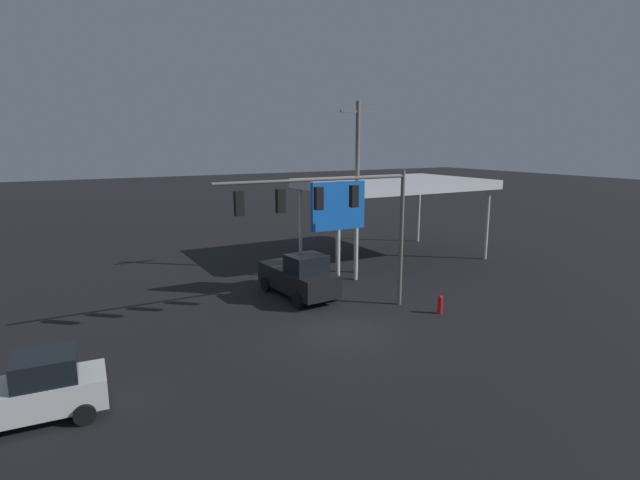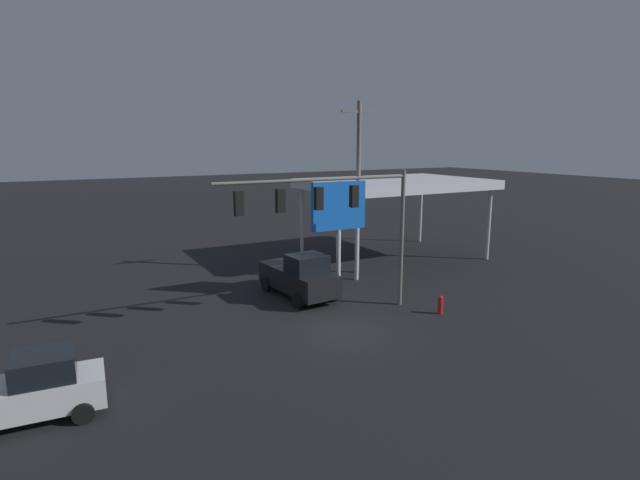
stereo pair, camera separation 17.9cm
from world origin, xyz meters
TOP-DOWN VIEW (x-y plane):
  - ground_plane at (0.00, 0.00)m, footprint 200.00×200.00m
  - traffic_signal_assembly at (-0.56, -1.80)m, footprint 9.48×0.43m
  - utility_pole at (-5.95, -8.04)m, footprint 2.40×0.26m
  - gas_station_canopy at (-10.38, -10.24)m, footprint 11.92×8.37m
  - price_sign at (-2.57, -4.68)m, footprint 3.10×0.27m
  - hatchback_crossing at (11.35, 1.45)m, footprint 3.90×2.16m
  - pickup_parked at (-0.60, -5.31)m, footprint 2.58×5.34m
  - fire_hydrant at (-5.27, 0.24)m, footprint 0.24×0.24m

SIDE VIEW (x-z plane):
  - ground_plane at x=0.00m, z-range 0.00..0.00m
  - fire_hydrant at x=-5.27m, z-range 0.00..0.88m
  - hatchback_crossing at x=11.35m, z-range -0.04..1.93m
  - pickup_parked at x=-0.60m, z-range -0.09..2.31m
  - price_sign at x=-2.57m, z-range 1.49..7.50m
  - gas_station_canopy at x=-10.38m, z-range 2.38..7.85m
  - traffic_signal_assembly at x=-0.56m, z-range 1.78..8.48m
  - utility_pole at x=-5.95m, z-range 0.29..10.63m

